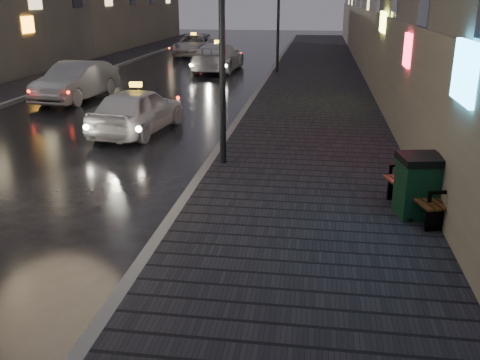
# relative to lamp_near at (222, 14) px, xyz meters

# --- Properties ---
(ground) EXTENTS (120.00, 120.00, 0.00)m
(ground) POSITION_rel_lamp_near_xyz_m (-1.85, -6.00, -3.49)
(ground) COLOR black
(ground) RESTS_ON ground
(sidewalk) EXTENTS (4.60, 58.00, 0.15)m
(sidewalk) POSITION_rel_lamp_near_xyz_m (2.05, 15.00, -3.41)
(sidewalk) COLOR black
(sidewalk) RESTS_ON ground
(curb) EXTENTS (0.20, 58.00, 0.15)m
(curb) POSITION_rel_lamp_near_xyz_m (-0.35, 15.00, -3.41)
(curb) COLOR slate
(curb) RESTS_ON ground
(sidewalk_far) EXTENTS (2.40, 58.00, 0.15)m
(sidewalk_far) POSITION_rel_lamp_near_xyz_m (-10.55, 15.00, -3.41)
(sidewalk_far) COLOR black
(sidewalk_far) RESTS_ON ground
(curb_far) EXTENTS (0.20, 58.00, 0.15)m
(curb_far) POSITION_rel_lamp_near_xyz_m (-9.25, 15.00, -3.41)
(curb_far) COLOR slate
(curb_far) RESTS_ON ground
(lamp_near) EXTENTS (0.36, 0.36, 5.28)m
(lamp_near) POSITION_rel_lamp_near_xyz_m (0.00, 0.00, 0.00)
(lamp_near) COLOR black
(lamp_near) RESTS_ON sidewalk
(lamp_far) EXTENTS (0.36, 0.36, 5.28)m
(lamp_far) POSITION_rel_lamp_near_xyz_m (0.00, 16.00, 0.00)
(lamp_far) COLOR black
(lamp_far) RESTS_ON sidewalk
(bench) EXTENTS (1.13, 1.90, 0.92)m
(bench) POSITION_rel_lamp_near_xyz_m (4.07, -2.53, -2.88)
(bench) COLOR black
(bench) RESTS_ON sidewalk
(trash_bin) EXTENTS (0.84, 0.84, 1.11)m
(trash_bin) POSITION_rel_lamp_near_xyz_m (3.95, -2.63, -2.78)
(trash_bin) COLOR black
(trash_bin) RESTS_ON sidewalk
(taxi_near) EXTENTS (2.09, 4.16, 1.36)m
(taxi_near) POSITION_rel_lamp_near_xyz_m (-3.11, 3.10, -2.81)
(taxi_near) COLOR white
(taxi_near) RESTS_ON ground
(car_left_mid) EXTENTS (1.96, 4.55, 1.46)m
(car_left_mid) POSITION_rel_lamp_near_xyz_m (-7.15, 7.83, -2.76)
(car_left_mid) COLOR #929198
(car_left_mid) RESTS_ON ground
(taxi_mid) EXTENTS (2.34, 5.24, 1.49)m
(taxi_mid) POSITION_rel_lamp_near_xyz_m (-3.26, 16.88, -2.74)
(taxi_mid) COLOR silver
(taxi_mid) RESTS_ON ground
(taxi_far) EXTENTS (2.62, 5.12, 1.39)m
(taxi_far) POSITION_rel_lamp_near_xyz_m (-6.35, 24.56, -2.80)
(taxi_far) COLOR silver
(taxi_far) RESTS_ON ground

